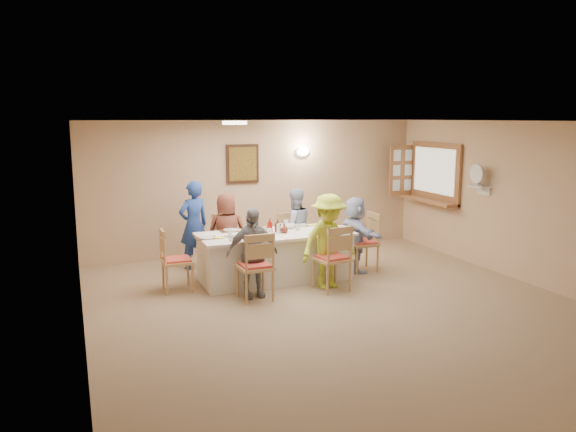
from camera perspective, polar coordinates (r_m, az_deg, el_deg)
name	(u,v)px	position (r m, az deg, el deg)	size (l,w,h in m)	color
ground	(339,308)	(7.74, 5.21, -9.27)	(7.00, 7.00, 0.00)	#9A7E65
room_walls	(341,197)	(7.39, 5.40, 1.89)	(7.00, 7.00, 7.00)	tan
wall_picture	(243,164)	(10.47, -4.64, 5.30)	(0.62, 0.05, 0.72)	#391F14
wall_sconce	(303,152)	(10.83, 1.51, 6.55)	(0.26, 0.09, 0.18)	white
ceiling_light	(235,123)	(8.35, -5.44, 9.40)	(0.36, 0.36, 0.05)	white
serving_hatch	(435,173)	(11.10, 14.73, 4.24)	(0.06, 1.50, 1.15)	#9D6139
hatch_sill	(429,201)	(11.09, 14.11, 1.53)	(0.30, 1.50, 0.05)	#9D6139
shutter_door	(402,170)	(11.57, 11.48, 4.59)	(0.55, 0.04, 1.00)	#9D6139
fan_shelf	(479,186)	(10.00, 18.87, 2.85)	(0.22, 0.36, 0.03)	white
desk_fan	(478,178)	(9.96, 18.78, 3.70)	(0.30, 0.30, 0.28)	#A5A5A8
dining_table	(275,256)	(8.89, -1.28, -4.13)	(2.41, 1.02, 0.76)	white
chair_back_left	(225,243)	(9.44, -6.38, -2.77)	(0.45, 0.45, 0.95)	tan
chair_back_right	(292,239)	(9.81, 0.41, -2.36)	(0.43, 0.43, 0.90)	tan
chair_front_left	(255,265)	(7.94, -3.39, -5.01)	(0.47, 0.47, 0.99)	tan
chair_front_right	(332,257)	(8.38, 4.47, -4.20)	(0.48, 0.48, 1.00)	tan
chair_left_end	(177,260)	(8.48, -11.20, -4.37)	(0.45, 0.45, 0.95)	tan
chair_right_end	(362,242)	(9.50, 7.54, -2.62)	(0.47, 0.47, 0.98)	tan
diner_back_left	(227,233)	(9.29, -6.21, -1.74)	(0.72, 0.54, 1.34)	brown
diner_back_right	(295,227)	(9.66, 0.67, -1.17)	(0.68, 0.53, 1.36)	#9EAAC6
diner_front_left	(252,253)	(8.02, -3.66, -3.74)	(0.76, 0.33, 1.30)	gray
diner_front_right	(328,241)	(8.43, 4.13, -2.59)	(1.00, 0.68, 1.43)	#C6E034
diner_right_end	(355,234)	(9.41, 6.87, -1.84)	(0.38, 1.18, 1.26)	#AFBAE0
caregiver	(194,225)	(9.62, -9.54, -0.91)	(0.63, 0.51, 1.51)	#2749A5
placemat_fl	(247,241)	(8.23, -4.22, -2.57)	(0.34, 0.25, 0.01)	#472B19
plate_fl	(247,241)	(8.23, -4.22, -2.50)	(0.25, 0.25, 0.02)	white
napkin_fl	(259,240)	(8.24, -2.92, -2.50)	(0.13, 0.13, 0.01)	#F6FF35
placemat_fr	(321,235)	(8.65, 3.40, -1.94)	(0.33, 0.25, 0.01)	#472B19
plate_fr	(321,234)	(8.65, 3.40, -1.88)	(0.22, 0.22, 0.01)	white
napkin_fr	(333,234)	(8.68, 4.62, -1.87)	(0.14, 0.14, 0.01)	#F6FF35
placemat_bl	(231,231)	(9.02, -5.79, -1.48)	(0.38, 0.28, 0.01)	#472B19
plate_bl	(231,230)	(9.02, -5.79, -1.42)	(0.26, 0.26, 0.02)	white
napkin_bl	(243,230)	(9.02, -4.61, -1.42)	(0.14, 0.14, 0.01)	#F6FF35
placemat_br	(300,225)	(9.41, 1.27, -0.96)	(0.33, 0.24, 0.01)	#472B19
plate_br	(300,225)	(9.40, 1.27, -0.90)	(0.23, 0.23, 0.01)	white
napkin_br	(311,225)	(9.43, 2.39, -0.89)	(0.13, 0.13, 0.01)	#F6FF35
placemat_le	(207,238)	(8.50, -8.28, -2.24)	(0.33, 0.25, 0.01)	#472B19
plate_le	(206,237)	(8.50, -8.28, -2.17)	(0.24, 0.24, 0.01)	white
napkin_le	(219,237)	(8.50, -7.02, -2.17)	(0.13, 0.13, 0.01)	#F6FF35
placemat_re	(339,228)	(9.24, 5.24, -1.19)	(0.32, 0.24, 0.01)	#472B19
plate_re	(339,227)	(9.24, 5.25, -1.13)	(0.26, 0.26, 0.02)	white
napkin_re	(351,227)	(9.28, 6.38, -1.13)	(0.15, 0.15, 0.01)	#F6FF35
teacup_a	(232,238)	(8.28, -5.75, -2.26)	(0.13, 0.13, 0.08)	white
teacup_b	(286,223)	(9.44, -0.21, -0.68)	(0.12, 0.12, 0.08)	white
bowl_a	(266,235)	(8.52, -2.24, -1.98)	(0.21, 0.21, 0.05)	white
bowl_b	(289,226)	(9.17, 0.06, -1.04)	(0.25, 0.25, 0.07)	white
condiment_ketchup	(270,226)	(8.76, -1.86, -1.01)	(0.11, 0.11, 0.24)	#A9130E
condiment_brown	(278,226)	(8.86, -1.06, -0.98)	(0.12, 0.12, 0.21)	#5A2318
condiment_malt	(284,228)	(8.79, -0.38, -1.26)	(0.13, 0.13, 0.15)	#5A2318
drinking_glass	(265,230)	(8.80, -2.33, -1.38)	(0.06, 0.06, 0.09)	silver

